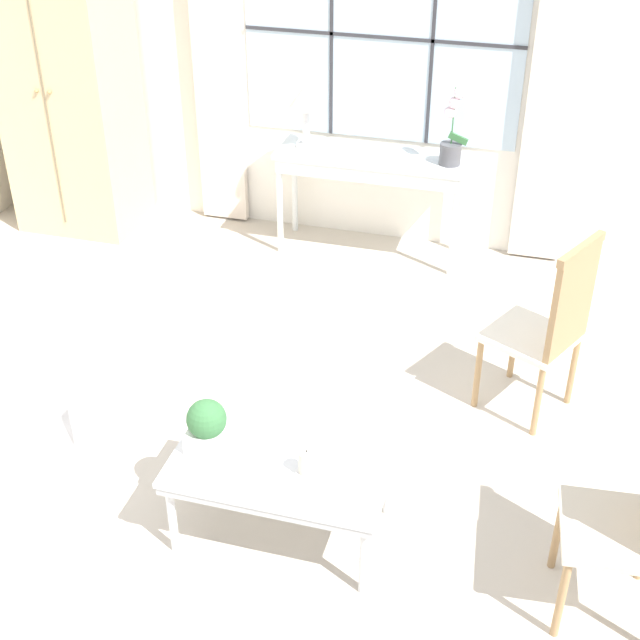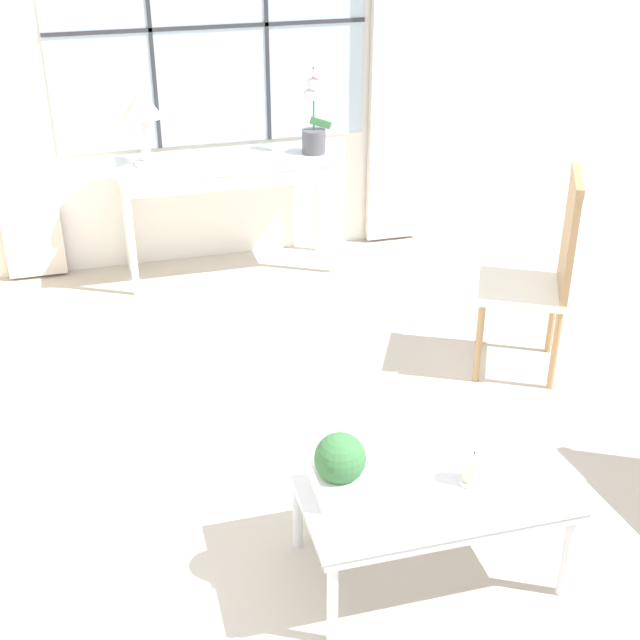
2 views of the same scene
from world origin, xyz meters
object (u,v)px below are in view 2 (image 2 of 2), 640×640
console_table (227,172)px  table_lamp (142,109)px  potted_orchid (314,122)px  side_chair_wooden (546,266)px  coffee_table (431,488)px  potted_plant_small (340,467)px  pillar_candle (473,469)px

console_table → table_lamp: (-0.48, 0.00, 0.43)m
console_table → table_lamp: size_ratio=2.95×
potted_orchid → side_chair_wooden: 1.81m
console_table → table_lamp: table_lamp is taller
console_table → table_lamp: bearing=180.0°
coffee_table → console_table: bearing=95.0°
table_lamp → potted_plant_small: bearing=-82.4°
table_lamp → pillar_candle: bearing=-73.4°
table_lamp → coffee_table: bearing=-75.6°
potted_orchid → coffee_table: (-0.30, -2.84, -0.57)m
potted_plant_small → table_lamp: bearing=97.6°
side_chair_wooden → pillar_candle: bearing=-126.2°
side_chair_wooden → potted_plant_small: bearing=-139.0°
pillar_candle → table_lamp: bearing=106.6°
side_chair_wooden → pillar_candle: (-0.96, -1.31, -0.11)m
console_table → coffee_table: console_table is taller
potted_orchid → potted_plant_small: (-0.65, -2.85, -0.40)m
console_table → potted_orchid: (0.55, -0.03, 0.28)m
side_chair_wooden → potted_orchid: bearing=116.8°
table_lamp → potted_orchid: bearing=-1.8°
potted_orchid → console_table: bearing=176.7°
side_chair_wooden → coffee_table: bearing=-131.1°
side_chair_wooden → coffee_table: (-1.10, -1.26, -0.21)m
console_table → coffee_table: (0.25, -2.88, -0.29)m
console_table → coffee_table: 2.90m
table_lamp → pillar_candle: size_ratio=3.32×
potted_orchid → pillar_candle: 2.94m
coffee_table → pillar_candle: pillar_candle is taller
console_table → pillar_candle: 2.96m
side_chair_wooden → potted_plant_small: 1.92m
table_lamp → potted_orchid: 1.05m
table_lamp → coffee_table: table_lamp is taller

